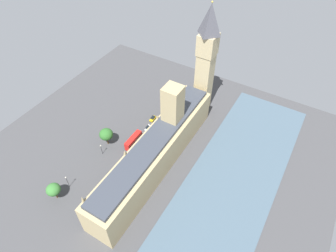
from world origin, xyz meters
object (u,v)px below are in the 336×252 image
double_decker_bus_by_river_gate (133,140)px  car_silver_leading (86,202)px  car_dark_green_midblock (112,173)px  street_lamp_near_tower (101,148)px  car_white_far_end (148,128)px  plane_tree_corner (106,134)px  parliament_building (157,149)px  pedestrian_opposite_hall (172,120)px  plane_tree_under_trees (53,190)px  clock_tower (206,60)px  street_lamp_trailing (67,180)px  car_yellow_cab_kerbside (153,118)px

double_decker_bus_by_river_gate → car_silver_leading: bearing=92.1°
car_dark_green_midblock → street_lamp_near_tower: street_lamp_near_tower is taller
double_decker_bus_by_river_gate → car_dark_green_midblock: double_decker_bus_by_river_gate is taller
car_white_far_end → plane_tree_corner: (10.84, 17.29, 5.46)m
parliament_building → plane_tree_corner: bearing=5.5°
car_silver_leading → pedestrian_opposite_hall: size_ratio=2.58×
car_dark_green_midblock → plane_tree_under_trees: bearing=-125.7°
clock_tower → car_silver_leading: size_ratio=13.49×
street_lamp_near_tower → pedestrian_opposite_hall: bearing=-115.7°
pedestrian_opposite_hall → street_lamp_trailing: size_ratio=0.24×
parliament_building → clock_tower: (-0.35, -42.32, 19.91)m
double_decker_bus_by_river_gate → plane_tree_corner: size_ratio=1.17×
clock_tower → parliament_building: bearing=89.5°
clock_tower → double_decker_bus_by_river_gate: (15.54, 39.02, -26.24)m
car_yellow_cab_kerbside → pedestrian_opposite_hall: car_yellow_cab_kerbside is taller
street_lamp_trailing → plane_tree_under_trees: bearing=84.5°
clock_tower → plane_tree_corner: 56.51m
pedestrian_opposite_hall → street_lamp_trailing: street_lamp_trailing is taller
parliament_building → plane_tree_under_trees: bearing=54.4°
car_white_far_end → parliament_building: bearing=-49.4°
car_white_far_end → street_lamp_near_tower: bearing=-116.0°
car_silver_leading → street_lamp_trailing: 11.74m
parliament_building → car_silver_leading: bearing=66.3°
clock_tower → street_lamp_trailing: clock_tower is taller
double_decker_bus_by_river_gate → pedestrian_opposite_hall: double_decker_bus_by_river_gate is taller
double_decker_bus_by_river_gate → pedestrian_opposite_hall: 23.37m
car_white_far_end → street_lamp_near_tower: 25.29m
clock_tower → plane_tree_under_trees: 84.75m
clock_tower → street_lamp_near_tower: bearing=64.3°
clock_tower → car_yellow_cab_kerbside: bearing=51.1°
parliament_building → car_dark_green_midblock: size_ratio=17.79×
car_white_far_end → double_decker_bus_by_river_gate: size_ratio=0.40×
parliament_building → plane_tree_under_trees: (25.14, 35.08, -3.33)m
car_dark_green_midblock → street_lamp_near_tower: 12.96m
parliament_building → plane_tree_under_trees: 43.29m
parliament_building → clock_tower: bearing=-90.5°
plane_tree_under_trees → street_lamp_near_tower: (-1.07, -26.56, -1.54)m
street_lamp_near_tower → plane_tree_under_trees: bearing=87.7°
plane_tree_corner → plane_tree_under_trees: (-0.54, 32.59, -0.71)m
plane_tree_under_trees → street_lamp_trailing: size_ratio=1.20×
car_yellow_cab_kerbside → car_white_far_end: (-1.54, 6.79, -0.00)m
car_white_far_end → car_dark_green_midblock: 29.95m
car_dark_green_midblock → street_lamp_near_tower: size_ratio=0.75×
car_yellow_cab_kerbside → car_dark_green_midblock: 36.83m
car_dark_green_midblock → car_silver_leading: bearing=-96.1°
car_yellow_cab_kerbside → pedestrian_opposite_hall: (-8.66, -3.77, -0.17)m
pedestrian_opposite_hall → street_lamp_near_tower: size_ratio=0.28×
car_yellow_cab_kerbside → double_decker_bus_by_river_gate: size_ratio=0.41×
clock_tower → street_lamp_near_tower: clock_tower is taller
car_yellow_cab_kerbside → clock_tower: bearing=-131.4°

